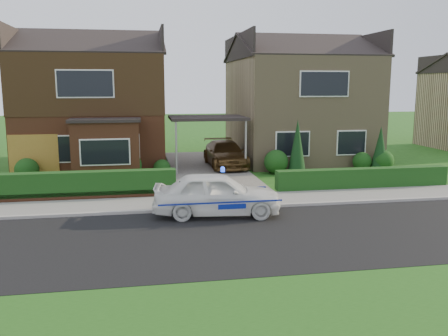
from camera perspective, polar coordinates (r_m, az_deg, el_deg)
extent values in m
plane|color=#1D4C14|center=(14.01, 4.34, -8.13)|extent=(120.00, 120.00, 0.00)
cube|color=black|center=(14.01, 4.34, -8.13)|extent=(60.00, 6.00, 0.02)
cube|color=#9E9993|center=(16.84, 1.78, -4.78)|extent=(60.00, 0.16, 0.12)
cube|color=slate|center=(17.84, 1.10, -3.97)|extent=(60.00, 2.00, 0.10)
cube|color=#1D4C14|center=(9.61, 12.03, -17.14)|extent=(60.00, 4.00, 0.01)
cube|color=#666059|center=(24.50, -1.99, -0.12)|extent=(3.80, 12.00, 0.12)
cube|color=brown|center=(27.05, -15.28, 6.55)|extent=(7.20, 8.00, 5.80)
cube|color=white|center=(23.42, -19.85, 2.14)|extent=(1.80, 0.08, 1.30)
cube|color=white|center=(23.08, -12.08, 2.41)|extent=(1.60, 0.08, 1.30)
cube|color=white|center=(23.01, -16.36, 9.70)|extent=(2.60, 0.08, 1.30)
cube|color=black|center=(27.01, -15.42, 9.62)|extent=(7.26, 8.06, 2.90)
cube|color=brown|center=(22.46, -13.97, 2.00)|extent=(3.00, 1.40, 2.70)
cube|color=black|center=(22.31, -14.13, 5.61)|extent=(3.20, 1.60, 0.14)
cube|color=#99815E|center=(28.44, 8.85, 6.93)|extent=(7.20, 8.00, 5.80)
cube|color=white|center=(24.27, 8.25, 2.88)|extent=(1.80, 0.08, 1.30)
cube|color=white|center=(25.43, 15.06, 2.97)|extent=(1.60, 0.08, 1.30)
cube|color=white|center=(24.63, 11.98, 9.87)|extent=(2.60, 0.08, 1.30)
cube|color=black|center=(24.18, -2.03, 6.05)|extent=(3.80, 3.00, 0.14)
cylinder|color=gray|center=(22.75, -5.76, 2.35)|extent=(0.10, 0.10, 2.70)
cylinder|color=gray|center=(23.25, 2.63, 2.55)|extent=(0.10, 0.10, 2.70)
cube|color=brown|center=(23.61, -21.88, 1.22)|extent=(2.20, 0.10, 2.10)
cube|color=brown|center=(18.83, -17.26, -3.27)|extent=(7.70, 0.25, 0.36)
cube|color=#133A12|center=(19.02, -17.18, -3.70)|extent=(7.50, 0.55, 0.90)
cube|color=#133A12|center=(20.86, 16.27, -2.47)|extent=(7.50, 0.55, 0.80)
sphere|color=#133A12|center=(23.30, -22.63, -0.21)|extent=(1.08, 1.08, 1.08)
sphere|color=#133A12|center=(22.51, -11.52, 0.34)|extent=(1.32, 1.32, 1.32)
sphere|color=#133A12|center=(22.86, -7.47, -0.01)|extent=(0.84, 0.84, 0.84)
sphere|color=#133A12|center=(23.53, 6.29, 0.74)|extent=(1.20, 1.20, 1.20)
sphere|color=#133A12|center=(25.31, 16.27, 0.77)|extent=(0.96, 0.96, 0.96)
sphere|color=#133A12|center=(25.49, 18.60, 0.85)|extent=(1.08, 1.08, 1.08)
cone|color=black|center=(23.54, 8.80, 2.41)|extent=(0.90, 0.90, 2.60)
cone|color=black|center=(25.32, 18.27, 2.09)|extent=(0.90, 0.90, 2.20)
imported|color=white|center=(15.91, -0.84, -3.18)|extent=(2.19, 4.43, 1.45)
sphere|color=#193FF2|center=(15.78, -0.09, -0.29)|extent=(0.17, 0.17, 0.17)
cube|color=navy|center=(15.09, -0.32, -4.13)|extent=(3.93, 0.02, 0.05)
cube|color=navy|center=(16.75, -1.31, -2.71)|extent=(3.93, 0.01, 0.05)
ellipsoid|color=black|center=(15.61, -5.13, -2.40)|extent=(0.22, 0.17, 0.21)
sphere|color=white|center=(15.55, -5.05, -2.48)|extent=(0.11, 0.11, 0.11)
sphere|color=black|center=(15.56, -5.06, -1.91)|extent=(0.13, 0.13, 0.13)
cone|color=black|center=(15.55, -5.23, -1.68)|extent=(0.04, 0.04, 0.05)
cone|color=black|center=(15.56, -4.90, -1.67)|extent=(0.04, 0.04, 0.05)
imported|color=brown|center=(24.94, 0.15, 1.73)|extent=(1.95, 4.57, 1.31)
imported|color=gray|center=(21.02, -20.64, -1.67)|extent=(0.40, 0.32, 0.68)
imported|color=gray|center=(19.41, -15.70, -2.18)|extent=(0.54, 0.51, 0.77)
imported|color=gray|center=(20.33, -18.25, -1.69)|extent=(0.51, 0.51, 0.84)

